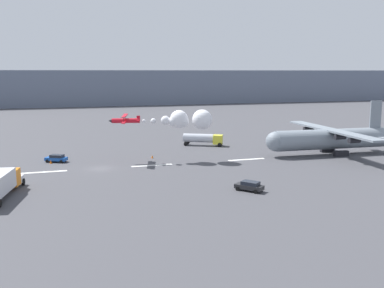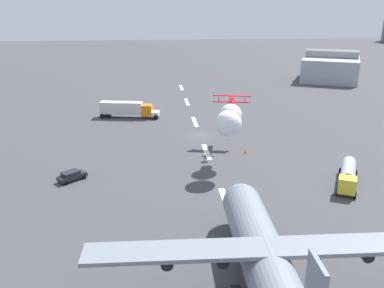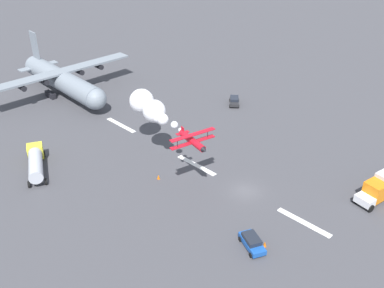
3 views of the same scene
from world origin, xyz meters
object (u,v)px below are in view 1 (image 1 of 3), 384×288
(cargo_transport_plane, at_px, (325,139))
(stunt_biplane_red, at_px, (186,120))
(fuel_tanker_truck, at_px, (203,139))
(traffic_cone_near, at_px, (51,162))
(semi_truck_orange, at_px, (0,183))
(traffic_cone_far, at_px, (152,157))
(airport_staff_sedan, at_px, (56,158))
(followme_car_yellow, at_px, (250,186))

(cargo_transport_plane, height_order, stunt_biplane_red, cargo_transport_plane)
(fuel_tanker_truck, distance_m, traffic_cone_near, 37.27)
(stunt_biplane_red, height_order, semi_truck_orange, stunt_biplane_red)
(stunt_biplane_red, xyz_separation_m, traffic_cone_far, (-6.15, 4.22, -7.99))
(cargo_transport_plane, bearing_deg, traffic_cone_far, 169.66)
(airport_staff_sedan, distance_m, traffic_cone_near, 1.68)
(followme_car_yellow, height_order, airport_staff_sedan, same)
(cargo_transport_plane, relative_size, fuel_tanker_truck, 3.36)
(stunt_biplane_red, height_order, followme_car_yellow, stunt_biplane_red)
(traffic_cone_near, relative_size, traffic_cone_far, 1.00)
(stunt_biplane_red, distance_m, airport_staff_sedan, 27.11)
(fuel_tanker_truck, height_order, traffic_cone_far, fuel_tanker_truck)
(semi_truck_orange, height_order, traffic_cone_far, semi_truck_orange)
(semi_truck_orange, xyz_separation_m, traffic_cone_far, (26.58, 22.10, -1.74))
(cargo_transport_plane, xyz_separation_m, stunt_biplane_red, (-30.83, 2.53, 4.82))
(traffic_cone_near, xyz_separation_m, traffic_cone_far, (20.28, -0.50, 0.00))
(traffic_cone_far, bearing_deg, semi_truck_orange, -140.26)
(cargo_transport_plane, height_order, semi_truck_orange, cargo_transport_plane)
(semi_truck_orange, distance_m, airport_staff_sedan, 24.95)
(traffic_cone_near, bearing_deg, followme_car_yellow, -45.03)
(followme_car_yellow, bearing_deg, airport_staff_sedan, 132.76)
(followme_car_yellow, distance_m, traffic_cone_far, 30.42)
(airport_staff_sedan, distance_m, traffic_cone_far, 19.28)
(stunt_biplane_red, distance_m, traffic_cone_near, 28.01)
(semi_truck_orange, xyz_separation_m, fuel_tanker_truck, (41.75, 34.03, -0.37))
(semi_truck_orange, height_order, airport_staff_sedan, semi_truck_orange)
(stunt_biplane_red, relative_size, fuel_tanker_truck, 2.10)
(cargo_transport_plane, bearing_deg, fuel_tanker_truck, 139.41)
(fuel_tanker_truck, distance_m, followme_car_yellow, 41.38)
(stunt_biplane_red, bearing_deg, airport_staff_sedan, 166.85)
(followme_car_yellow, distance_m, airport_staff_sedan, 41.82)
(semi_truck_orange, xyz_separation_m, followme_car_yellow, (35.76, -6.90, -1.30))
(followme_car_yellow, bearing_deg, cargo_transport_plane, 38.67)
(airport_staff_sedan, bearing_deg, traffic_cone_near, -131.64)
(fuel_tanker_truck, xyz_separation_m, traffic_cone_far, (-15.17, -11.93, -1.37))
(cargo_transport_plane, relative_size, traffic_cone_far, 43.38)
(followme_car_yellow, bearing_deg, semi_truck_orange, 169.08)
(cargo_transport_plane, distance_m, traffic_cone_far, 37.73)
(cargo_transport_plane, relative_size, airport_staff_sedan, 7.10)
(stunt_biplane_red, xyz_separation_m, followme_car_yellow, (3.04, -24.78, -7.56))
(traffic_cone_near, bearing_deg, stunt_biplane_red, -10.12)
(fuel_tanker_truck, xyz_separation_m, traffic_cone_near, (-35.45, -11.44, -1.37))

